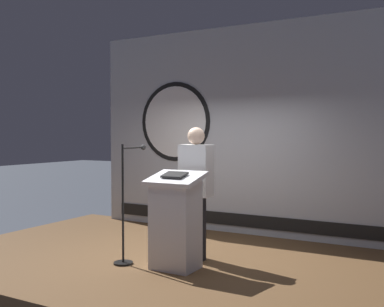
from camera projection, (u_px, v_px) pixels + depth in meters
The scene contains 6 objects.
ground_plane at pixel (177, 282), 5.98m from camera, with size 40.00×40.00×0.00m, color #383D47.
stage_platform at pixel (177, 270), 5.98m from camera, with size 6.40×4.00×0.30m, color brown.
banner_display at pixel (234, 131), 7.53m from camera, with size 5.08×0.12×3.33m.
podium at pixel (175, 222), 5.52m from camera, with size 0.64×0.50×1.16m.
speaker_person at pixel (196, 192), 5.92m from camera, with size 0.40×0.26×1.69m.
microphone_stand at pixel (126, 221), 5.77m from camera, with size 0.24×0.59×1.48m.
Camera 1 is at (3.07, -5.05, 1.91)m, focal length 43.50 mm.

